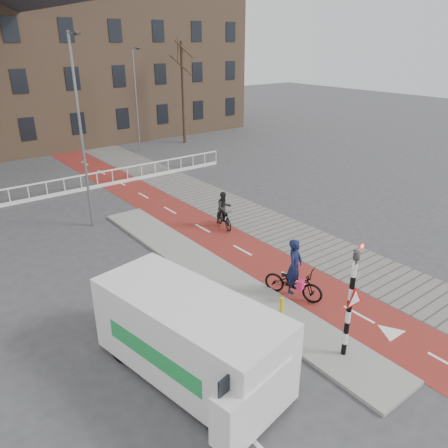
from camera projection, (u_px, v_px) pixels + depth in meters
ground at (305, 317)px, 14.29m from camera, size 120.00×120.00×0.00m
bike_lane at (180, 216)px, 22.42m from camera, size 2.50×60.00×0.01m
sidewalk at (223, 204)px, 23.99m from camera, size 3.00×60.00×0.01m
curb_island at (215, 274)px, 16.79m from camera, size 1.80×16.00×0.12m
traffic_signal at (351, 298)px, 11.70m from camera, size 0.80×0.80×3.68m
bollard at (281, 309)px, 13.81m from camera, size 0.12×0.12×0.80m
cyclist_near at (294, 278)px, 15.11m from camera, size 1.49×2.27×2.20m
cyclist_far at (224, 213)px, 20.77m from camera, size 0.87×1.71×1.79m
van at (190, 336)px, 11.40m from camera, size 3.13×5.77×2.35m
railing at (10, 200)px, 23.76m from camera, size 28.00×0.10×0.99m
tree_right at (183, 94)px, 36.68m from camera, size 0.26×0.26×8.26m
streetlight_near at (81, 136)px, 19.58m from camera, size 0.12×0.12×8.72m
streetlight_right at (136, 101)px, 34.10m from camera, size 0.12×0.12×7.88m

